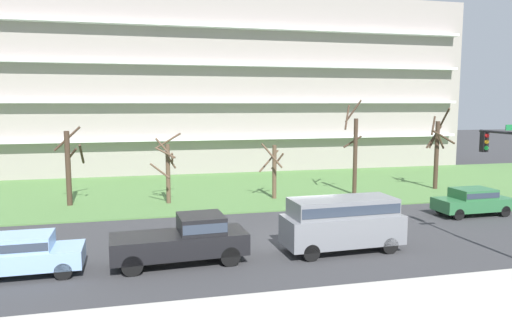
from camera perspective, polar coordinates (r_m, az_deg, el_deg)
ground at (r=22.98m, az=5.43°, el=-9.52°), size 160.00×160.00×0.00m
sidewalk_curb_near at (r=16.05m, az=15.15°, el=-16.84°), size 80.00×4.00×0.15m
grass_lawn_strip at (r=36.15m, az=-1.79°, el=-3.41°), size 80.00×16.00×0.08m
apartment_building at (r=48.79m, az=-5.06°, el=8.86°), size 48.91×11.71×16.44m
tree_far_left at (r=31.91m, az=-21.44°, el=-0.57°), size 1.84×1.82×5.01m
tree_left at (r=30.77m, az=-10.55°, el=-0.97°), size 2.07×2.10×4.56m
tree_center at (r=31.92m, az=2.15°, el=-1.12°), size 1.71×1.99×3.85m
tree_right at (r=33.87m, az=11.70°, el=1.02°), size 1.69×1.19×6.69m
tree_far_right at (r=37.88m, az=20.84°, el=1.23°), size 1.84×1.74×6.13m
van_gray_near_left at (r=21.24m, az=10.30°, el=-7.07°), size 5.28×2.21×2.36m
pickup_black_center_left at (r=19.69m, az=-8.47°, el=-9.29°), size 5.51×2.31×1.95m
sedan_green_center_right at (r=30.30m, az=24.50°, el=-4.42°), size 4.44×1.89×1.57m
sedan_blue_near_right at (r=20.16m, az=-26.25°, el=-9.98°), size 4.43×1.87×1.57m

